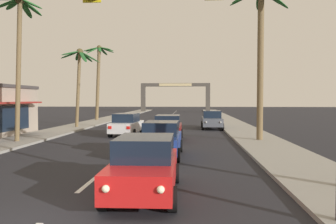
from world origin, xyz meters
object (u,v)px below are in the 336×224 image
sedan_lead_at_stop_bar (145,165)px  palm_left_farthest (99,69)px  sedan_fifth_in_queue (168,127)px  palm_left_third (79,70)px  sedan_third_in_queue (161,139)px  sedan_parked_nearest_kerb (212,120)px  palm_left_second (19,35)px  sedan_oncoming_far (127,124)px  town_gateway_arch (175,93)px  palm_right_second (261,35)px

sedan_lead_at_stop_bar → palm_left_farthest: 33.91m
sedan_fifth_in_queue → palm_left_third: 13.12m
sedan_third_in_queue → sedan_parked_nearest_kerb: size_ratio=1.00×
sedan_fifth_in_queue → palm_left_third: size_ratio=0.59×
sedan_fifth_in_queue → palm_left_second: bearing=-165.6°
palm_left_farthest → sedan_oncoming_far: bearing=-67.6°
palm_left_second → sedan_parked_nearest_kerb: bearing=41.3°
sedan_third_in_queue → palm_left_farthest: palm_left_farthest is taller
town_gateway_arch → palm_left_farthest: bearing=-105.7°
sedan_oncoming_far → palm_right_second: bearing=-18.1°
sedan_third_in_queue → palm_left_farthest: size_ratio=0.47×
sedan_parked_nearest_kerb → town_gateway_arch: town_gateway_arch is taller
sedan_third_in_queue → sedan_fifth_in_queue: same height
sedan_lead_at_stop_bar → sedan_oncoming_far: same height
palm_left_second → palm_right_second: 15.16m
sedan_lead_at_stop_bar → palm_left_second: palm_left_second is taller
sedan_parked_nearest_kerb → palm_left_third: palm_left_third is taller
sedan_lead_at_stop_bar → palm_left_third: palm_left_third is taller
sedan_third_in_queue → palm_left_second: 11.65m
sedan_parked_nearest_kerb → sedan_oncoming_far: bearing=-137.9°
sedan_fifth_in_queue → palm_left_third: bearing=137.0°
sedan_third_in_queue → palm_right_second: bearing=45.2°
sedan_oncoming_far → palm_right_second: size_ratio=0.45×
sedan_third_in_queue → palm_left_second: palm_left_second is taller
sedan_third_in_queue → town_gateway_arch: town_gateway_arch is taller
sedan_third_in_queue → palm_right_second: 10.27m
sedan_fifth_in_queue → palm_right_second: bearing=-4.8°
sedan_fifth_in_queue → town_gateway_arch: town_gateway_arch is taller
sedan_fifth_in_queue → palm_left_farthest: palm_left_farthest is taller
sedan_parked_nearest_kerb → palm_left_farthest: (-13.58, 10.28, 5.75)m
sedan_oncoming_far → palm_left_second: palm_left_second is taller
palm_left_third → town_gateway_arch: 40.67m
sedan_lead_at_stop_bar → palm_left_farthest: size_ratio=0.47×
palm_left_farthest → palm_left_third: bearing=-84.0°
sedan_oncoming_far → palm_left_farthest: 18.68m
sedan_fifth_in_queue → sedan_lead_at_stop_bar: bearing=-89.0°
sedan_parked_nearest_kerb → palm_left_third: (-12.46, -0.33, 4.67)m
palm_left_second → town_gateway_arch: palm_left_second is taller
sedan_third_in_queue → sedan_fifth_in_queue: bearing=91.1°
sedan_oncoming_far → town_gateway_arch: (1.52, 45.83, 3.16)m
sedan_lead_at_stop_bar → sedan_oncoming_far: 15.76m
sedan_lead_at_stop_bar → palm_left_second: bearing=131.5°
sedan_fifth_in_queue → sedan_parked_nearest_kerb: bearing=68.1°
sedan_lead_at_stop_bar → town_gateway_arch: (-2.03, 61.19, 3.16)m
palm_left_third → palm_left_farthest: 10.72m
sedan_fifth_in_queue → sedan_oncoming_far: size_ratio=0.99×
sedan_third_in_queue → town_gateway_arch: (-1.93, 54.78, 3.16)m
sedan_parked_nearest_kerb → palm_right_second: (2.50, -9.20, 6.02)m
sedan_third_in_queue → palm_left_second: (-9.19, 4.08, 5.90)m
palm_left_third → palm_right_second: size_ratio=0.75×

